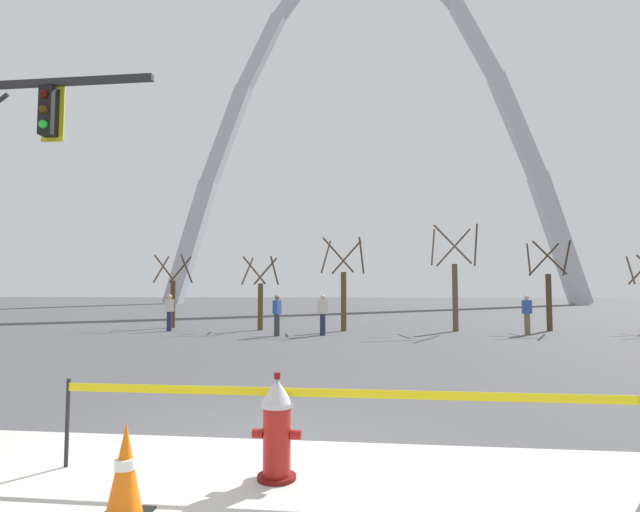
{
  "coord_description": "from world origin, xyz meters",
  "views": [
    {
      "loc": [
        1.36,
        -5.73,
        1.76
      ],
      "look_at": [
        0.12,
        5.0,
        2.5
      ],
      "focal_mm": 28.32,
      "sensor_mm": 36.0,
      "label": 1
    }
  ],
  "objects": [
    {
      "name": "tree_right_mid",
      "position": [
        8.78,
        17.4,
        1.74
      ],
      "size": [
        1.81,
        1.82,
        3.91
      ],
      "color": "#473323",
      "rests_on": "ground"
    },
    {
      "name": "pedestrian_near_trees",
      "position": [
        7.25,
        15.26,
        0.82
      ],
      "size": [
        0.36,
        0.23,
        1.59
      ],
      "color": "brown",
      "rests_on": "ground"
    },
    {
      "name": "fire_hydrant",
      "position": [
        0.41,
        -0.98,
        0.47
      ],
      "size": [
        0.46,
        0.48,
        0.99
      ],
      "color": "#5E0F0D",
      "rests_on": "ground"
    },
    {
      "name": "caution_tape_barrier",
      "position": [
        0.96,
        -0.92,
        0.61
      ],
      "size": [
        5.46,
        0.06,
        0.88
      ],
      "color": "#232326",
      "rests_on": "ground"
    },
    {
      "name": "tree_left_mid",
      "position": [
        -3.87,
        16.39,
        1.45
      ],
      "size": [
        1.52,
        1.53,
        3.27
      ],
      "color": "brown",
      "rests_on": "ground"
    },
    {
      "name": "pedestrian_walking_right",
      "position": [
        -7.65,
        15.35,
        0.82
      ],
      "size": [
        0.36,
        0.39,
        1.59
      ],
      "color": "#232847",
      "rests_on": "ground"
    },
    {
      "name": "ground_plane",
      "position": [
        0.0,
        0.0,
        0.0
      ],
      "size": [
        240.0,
        240.0,
        0.0
      ],
      "primitive_type": "plane",
      "color": "#474749"
    },
    {
      "name": "monument_arch",
      "position": [
        -0.0,
        59.6,
        21.84
      ],
      "size": [
        54.37,
        2.13,
        49.49
      ],
      "color": "#B2B5BC",
      "rests_on": "ground"
    },
    {
      "name": "pedestrian_walking_left",
      "position": [
        -2.54,
        13.54,
        0.82
      ],
      "size": [
        0.29,
        0.38,
        1.59
      ],
      "color": "#38383D",
      "rests_on": "ground"
    },
    {
      "name": "pedestrian_standing_center",
      "position": [
        -0.82,
        14.08,
        0.82
      ],
      "size": [
        0.39,
        0.36,
        1.59
      ],
      "color": "#232847",
      "rests_on": "ground"
    },
    {
      "name": "tree_center_left",
      "position": [
        -0.15,
        16.29,
        1.79
      ],
      "size": [
        1.86,
        1.87,
        4.03
      ],
      "color": "brown",
      "rests_on": "ground"
    },
    {
      "name": "tree_center_right",
      "position": [
        4.67,
        16.74,
        2.03
      ],
      "size": [
        2.1,
        2.11,
        4.57
      ],
      "color": "brown",
      "rests_on": "ground"
    },
    {
      "name": "traffic_cone_by_hydrant",
      "position": [
        -0.61,
        -1.9,
        0.36
      ],
      "size": [
        0.36,
        0.36,
        0.73
      ],
      "color": "black",
      "rests_on": "ground"
    },
    {
      "name": "tree_far_left",
      "position": [
        -8.31,
        17.26,
        1.52
      ],
      "size": [
        1.6,
        1.61,
        3.43
      ],
      "color": "#473323",
      "rests_on": "ground"
    }
  ]
}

